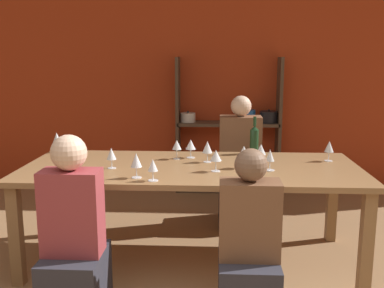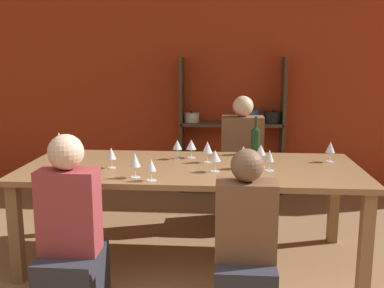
{
  "view_description": "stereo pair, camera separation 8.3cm",
  "coord_description": "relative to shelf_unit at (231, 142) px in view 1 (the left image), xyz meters",
  "views": [
    {
      "loc": [
        0.26,
        -1.59,
        1.57
      ],
      "look_at": [
        0.08,
        1.81,
        0.91
      ],
      "focal_mm": 42.0,
      "sensor_mm": 36.0,
      "label": 1
    },
    {
      "loc": [
        0.34,
        -1.59,
        1.57
      ],
      "look_at": [
        0.08,
        1.81,
        0.91
      ],
      "focal_mm": 42.0,
      "sensor_mm": 36.0,
      "label": 2
    }
  ],
  "objects": [
    {
      "name": "wine_glass_empty_a",
      "position": [
        -0.72,
        -2.28,
        0.3
      ],
      "size": [
        0.08,
        0.08,
        0.17
      ],
      "color": "white",
      "rests_on": "dining_table"
    },
    {
      "name": "wine_bottle_green",
      "position": [
        0.15,
        -1.45,
        0.3
      ],
      "size": [
        0.08,
        0.08,
        0.32
      ],
      "color": "#19381E",
      "rests_on": "dining_table"
    },
    {
      "name": "wine_glass_red_b",
      "position": [
        -0.18,
        -2.08,
        0.29
      ],
      "size": [
        0.08,
        0.08,
        0.16
      ],
      "color": "white",
      "rests_on": "dining_table"
    },
    {
      "name": "shelf_unit",
      "position": [
        0.0,
        0.0,
        0.0
      ],
      "size": [
        1.21,
        0.3,
        1.57
      ],
      "color": "#4C3828",
      "rests_on": "ground_plane"
    },
    {
      "name": "wine_glass_white_b",
      "position": [
        -0.6,
        -2.35,
        0.28
      ],
      "size": [
        0.07,
        0.07,
        0.15
      ],
      "color": "white",
      "rests_on": "dining_table"
    },
    {
      "name": "dining_table",
      "position": [
        -0.36,
        -1.92,
        0.1
      ],
      "size": [
        2.54,
        1.06,
        0.76
      ],
      "color": "olive",
      "rests_on": "ground_plane"
    },
    {
      "name": "wine_glass_red_d",
      "position": [
        0.16,
        -1.91,
        0.3
      ],
      "size": [
        0.08,
        0.08,
        0.17
      ],
      "color": "white",
      "rests_on": "dining_table"
    },
    {
      "name": "person_near_b",
      "position": [
        -1.02,
        -2.75,
        -0.16
      ],
      "size": [
        0.35,
        0.44,
        1.14
      ],
      "color": "#2D2D38",
      "rests_on": "ground_plane"
    },
    {
      "name": "wine_glass_empty_b",
      "position": [
        -1.55,
        -1.48,
        0.3
      ],
      "size": [
        0.08,
        0.08,
        0.17
      ],
      "color": "white",
      "rests_on": "dining_table"
    },
    {
      "name": "wine_glass_red_a",
      "position": [
        -0.95,
        -2.03,
        0.28
      ],
      "size": [
        0.07,
        0.07,
        0.15
      ],
      "color": "white",
      "rests_on": "dining_table"
    },
    {
      "name": "wall_back_red",
      "position": [
        -0.44,
        0.2,
        0.76
      ],
      "size": [
        8.8,
        0.06,
        2.7
      ],
      "color": "#B23819",
      "rests_on": "ground_plane"
    },
    {
      "name": "person_far_a",
      "position": [
        0.05,
        -1.09,
        -0.14
      ],
      "size": [
        0.39,
        0.48,
        1.23
      ],
      "rotation": [
        0.0,
        0.0,
        3.14
      ],
      "color": "#2D2D38",
      "rests_on": "ground_plane"
    },
    {
      "name": "cell_phone",
      "position": [
        -1.17,
        -2.22,
        0.18
      ],
      "size": [
        0.16,
        0.16,
        0.01
      ],
      "color": "silver",
      "rests_on": "dining_table"
    },
    {
      "name": "wine_glass_empty_d",
      "position": [
        0.21,
        -2.03,
        0.28
      ],
      "size": [
        0.07,
        0.07,
        0.16
      ],
      "color": "white",
      "rests_on": "dining_table"
    },
    {
      "name": "wine_glass_white_d",
      "position": [
        -0.49,
        -1.69,
        0.29
      ],
      "size": [
        0.08,
        0.08,
        0.16
      ],
      "color": "white",
      "rests_on": "dining_table"
    },
    {
      "name": "person_near_a",
      "position": [
        0.02,
        -2.73,
        -0.19
      ],
      "size": [
        0.35,
        0.44,
        1.07
      ],
      "color": "#2D2D38",
      "rests_on": "ground_plane"
    },
    {
      "name": "wine_glass_empty_c",
      "position": [
        -0.38,
        -1.64,
        0.28
      ],
      "size": [
        0.08,
        0.08,
        0.15
      ],
      "color": "white",
      "rests_on": "dining_table"
    },
    {
      "name": "wine_glass_white_a",
      "position": [
        0.03,
        -1.97,
        0.3
      ],
      "size": [
        0.08,
        0.08,
        0.17
      ],
      "color": "white",
      "rests_on": "dining_table"
    },
    {
      "name": "wine_glass_white_c",
      "position": [
        0.72,
        -1.7,
        0.29
      ],
      "size": [
        0.07,
        0.07,
        0.16
      ],
      "color": "white",
      "rests_on": "dining_table"
    },
    {
      "name": "wine_glass_red_c",
      "position": [
        -0.25,
        -1.79,
        0.29
      ],
      "size": [
        0.08,
        0.08,
        0.17
      ],
      "color": "white",
      "rests_on": "dining_table"
    }
  ]
}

